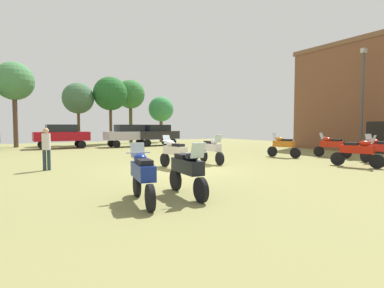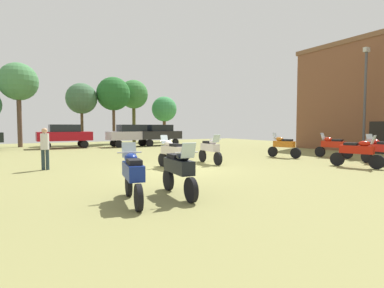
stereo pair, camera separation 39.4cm
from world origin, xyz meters
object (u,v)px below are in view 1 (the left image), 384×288
car_2 (62,134)px  tree_7 (161,109)px  motorcycle_3 (332,145)px  lamp_post (362,96)px  motorcycle_5 (358,151)px  motorcycle_12 (187,169)px  motorcycle_4 (212,149)px  tree_5 (130,95)px  motorcycle_6 (283,145)px  motorcycle_8 (142,174)px  person_1 (46,146)px  motorcycle_11 (379,149)px  car_3 (129,134)px  tree_3 (14,82)px  tree_1 (78,99)px  tree_6 (110,94)px  motorcycle_1 (175,152)px  car_1 (156,133)px

car_2 → tree_7: (11.62, 5.10, 2.67)m
motorcycle_3 → lamp_post: size_ratio=0.31×
motorcycle_5 → motorcycle_12: 9.54m
motorcycle_4 → lamp_post: 12.24m
tree_5 → motorcycle_6: bearing=-83.4°
motorcycle_8 → person_1: person_1 is taller
motorcycle_11 → person_1: 15.38m
motorcycle_6 → car_3: car_3 is taller
motorcycle_5 → car_3: car_3 is taller
tree_3 → tree_7: tree_3 is taller
car_3 → lamp_post: 18.70m
motorcycle_8 → tree_3: (-2.20, 23.84, 5.01)m
motorcycle_12 → motorcycle_4: bearing=-125.0°
person_1 → tree_5: 21.44m
car_3 → person_1: 14.76m
motorcycle_8 → tree_1: (3.21, 24.59, 3.88)m
tree_5 → motorcycle_3: bearing=-77.5°
motorcycle_6 → tree_1: bearing=98.7°
car_2 → tree_1: size_ratio=0.70×
person_1 → tree_5: (10.30, 18.30, 4.29)m
motorcycle_6 → person_1: 12.70m
person_1 → tree_1: tree_1 is taller
motorcycle_4 → car_3: (0.75, 14.07, 0.45)m
car_2 → lamp_post: lamp_post is taller
motorcycle_11 → motorcycle_8: bearing=-160.0°
lamp_post → car_3: bearing=126.6°
motorcycle_8 → motorcycle_3: bearing=27.4°
motorcycle_6 → tree_6: bearing=90.9°
tree_5 → tree_1: bearing=-171.1°
tree_5 → tree_7: 4.06m
car_2 → motorcycle_5: bearing=-153.9°
motorcycle_1 → tree_6: tree_6 is taller
motorcycle_5 → tree_3: 26.76m
motorcycle_3 → motorcycle_6: size_ratio=1.04×
tree_3 → tree_6: 8.47m
car_1 → tree_7: size_ratio=0.84×
person_1 → tree_3: size_ratio=0.24×
tree_5 → motorcycle_8: bearing=-109.3°
motorcycle_1 → motorcycle_12: motorcycle_12 is taller
motorcycle_1 → tree_1: 20.07m
motorcycle_6 → tree_5: (-2.31, 19.78, 4.63)m
motorcycle_6 → tree_7: 20.18m
car_1 → tree_1: tree_1 is taller
motorcycle_5 → motorcycle_6: 4.76m
motorcycle_11 → motorcycle_3: bearing=88.6°
tree_1 → lamp_post: (14.46, -19.87, -0.67)m
motorcycle_8 → tree_5: 27.39m
car_1 → tree_1: bearing=43.3°
motorcycle_5 → person_1: size_ratio=1.23×
motorcycle_3 → tree_6: bearing=98.5°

